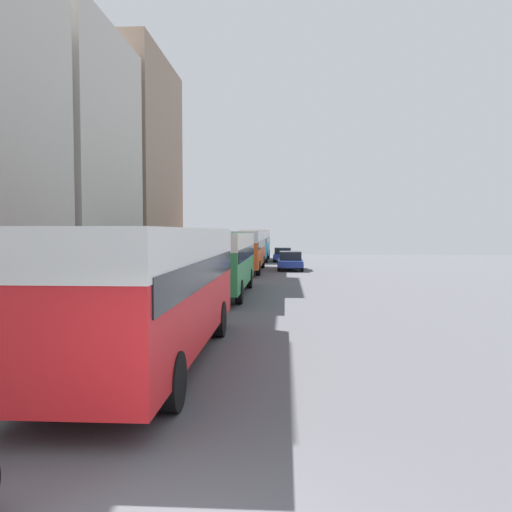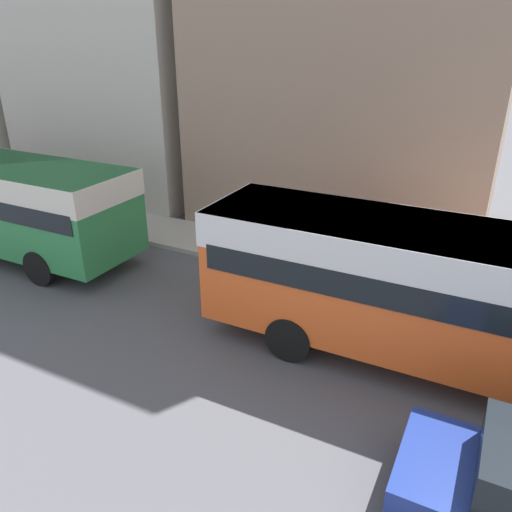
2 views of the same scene
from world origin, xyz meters
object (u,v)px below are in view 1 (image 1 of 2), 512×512
at_px(bus_following, 220,255).
at_px(car_crossing, 283,254).
at_px(bus_rear, 256,241).
at_px(car_far_curb, 290,260).
at_px(bus_lead, 150,276).
at_px(bus_third_in_line, 246,245).

distance_m(bus_following, car_crossing, 26.24).
xyz_separation_m(bus_rear, car_far_curb, (3.33, -11.98, -1.28)).
height_order(bus_lead, car_crossing, bus_lead).
xyz_separation_m(bus_rear, car_crossing, (2.69, -1.20, -1.31)).
bearing_deg(bus_lead, car_far_curb, 82.91).
bearing_deg(bus_rear, car_crossing, -23.99).
bearing_deg(car_far_curb, bus_rear, 105.53).
bearing_deg(bus_third_in_line, car_crossing, 77.81).
height_order(bus_lead, bus_following, bus_lead).
xyz_separation_m(bus_lead, bus_third_in_line, (0.10, 25.83, -0.04)).
distance_m(bus_third_in_line, bus_rear, 13.58).
bearing_deg(car_far_curb, bus_third_in_line, -154.31).
distance_m(bus_following, car_far_curb, 15.70).
height_order(bus_lead, bus_rear, bus_rear).
bearing_deg(bus_rear, bus_lead, -90.12).
distance_m(bus_third_in_line, car_far_curb, 3.86).
bearing_deg(bus_rear, bus_following, -90.22).
distance_m(bus_lead, car_far_curb, 27.66).
xyz_separation_m(bus_following, car_far_curb, (3.44, 15.28, -1.13)).
bearing_deg(bus_third_in_line, bus_lead, -90.22).
bearing_deg(car_crossing, bus_following, 83.87).
relative_size(bus_lead, car_crossing, 2.21).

